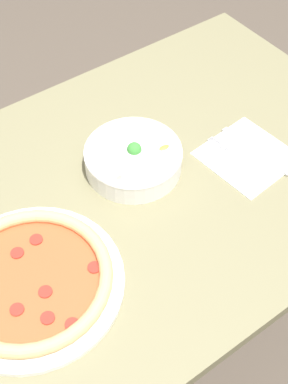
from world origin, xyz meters
name	(u,v)px	position (x,y,z in m)	size (l,w,h in m)	color
ground_plane	(119,350)	(0.00, 0.00, 0.00)	(8.00, 8.00, 0.00)	#4C4238
dining_table	(109,232)	(0.00, 0.00, 0.65)	(1.37, 0.80, 0.76)	#706B4C
pizza	(30,280)	(-0.22, -0.08, 0.78)	(0.35, 0.35, 0.04)	white
bowl	(133,158)	(0.10, 0.05, 0.79)	(0.21, 0.21, 0.07)	white
napkin	(247,156)	(0.33, -0.08, 0.76)	(0.20, 0.20, 0.00)	white
fork	(239,161)	(0.31, -0.08, 0.77)	(0.03, 0.18, 0.00)	silver
knife	(258,153)	(0.36, -0.09, 0.76)	(0.03, 0.19, 0.01)	silver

